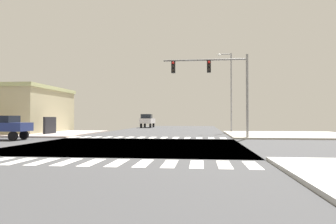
% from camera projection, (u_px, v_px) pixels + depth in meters
% --- Properties ---
extents(ground, '(90.00, 90.00, 0.05)m').
position_uv_depth(ground, '(130.00, 146.00, 18.92)').
color(ground, '#3D3E40').
extents(sidewalk_corner_ne, '(12.00, 12.00, 0.14)m').
position_uv_depth(sidewalk_corner_ne, '(290.00, 135.00, 29.43)').
color(sidewalk_corner_ne, '#B2ADA3').
rests_on(sidewalk_corner_ne, ground).
extents(sidewalk_corner_nw, '(12.00, 12.00, 0.14)m').
position_uv_depth(sidewalk_corner_nw, '(37.00, 133.00, 32.26)').
color(sidewalk_corner_nw, '#B5A69F').
rests_on(sidewalk_corner_nw, ground).
extents(crosswalk_near, '(13.50, 2.00, 0.01)m').
position_uv_depth(crosswalk_near, '(80.00, 162.00, 11.69)').
color(crosswalk_near, white).
rests_on(crosswalk_near, ground).
extents(crosswalk_far, '(13.50, 2.00, 0.01)m').
position_uv_depth(crosswalk_far, '(147.00, 138.00, 26.20)').
color(crosswalk_far, white).
rests_on(crosswalk_far, ground).
extents(traffic_signal_mast, '(7.03, 0.55, 6.95)m').
position_uv_depth(traffic_signal_mast, '(215.00, 77.00, 25.18)').
color(traffic_signal_mast, gray).
rests_on(traffic_signal_mast, ground).
extents(street_lamp, '(1.78, 0.32, 9.23)m').
position_uv_depth(street_lamp, '(229.00, 86.00, 35.20)').
color(street_lamp, gray).
rests_on(street_lamp, ground).
extents(bank_building, '(12.90, 10.56, 5.24)m').
position_uv_depth(bank_building, '(10.00, 110.00, 35.21)').
color(bank_building, tan).
rests_on(bank_building, ground).
extents(pickup_crossing_1, '(2.00, 5.10, 2.35)m').
position_uv_depth(pickup_crossing_1, '(147.00, 120.00, 53.27)').
color(pickup_crossing_1, black).
rests_on(pickup_crossing_1, ground).
extents(sedan_queued_2, '(4.30, 1.80, 1.88)m').
position_uv_depth(sedan_queued_2, '(1.00, 125.00, 23.62)').
color(sedan_queued_2, black).
rests_on(sedan_queued_2, ground).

